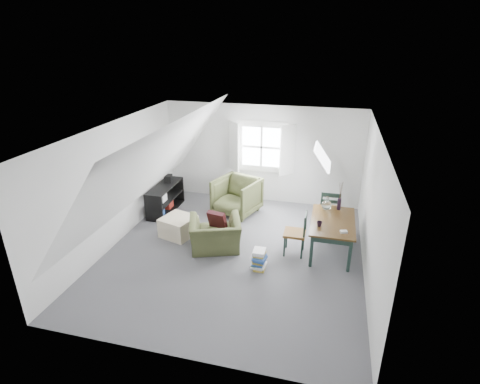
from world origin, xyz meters
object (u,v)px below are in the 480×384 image
(ottoman, at_px, (178,226))
(armchair_far, at_px, (237,213))
(dining_chair_far, at_px, (330,210))
(dining_chair_near, at_px, (297,233))
(armchair_near, at_px, (216,248))
(media_shelf, at_px, (165,200))
(dining_table, at_px, (332,225))
(magazine_stack, at_px, (259,260))

(ottoman, bearing_deg, armchair_far, 55.82)
(dining_chair_far, xyz_separation_m, dining_chair_near, (-0.60, -1.12, -0.05))
(armchair_near, distance_m, media_shelf, 2.23)
(armchair_near, relative_size, dining_chair_near, 1.12)
(dining_table, xyz_separation_m, media_shelf, (-4.03, 0.92, -0.30))
(media_shelf, relative_size, magazine_stack, 3.41)
(armchair_far, distance_m, ottoman, 1.70)
(dining_chair_near, bearing_deg, ottoman, -92.88)
(ottoman, bearing_deg, armchair_near, -19.05)
(armchair_far, height_order, media_shelf, media_shelf)
(armchair_near, bearing_deg, armchair_far, -109.69)
(dining_chair_far, bearing_deg, magazine_stack, 50.88)
(magazine_stack, bearing_deg, armchair_far, 114.58)
(armchair_near, bearing_deg, dining_chair_far, -168.56)
(dining_table, bearing_deg, ottoman, -177.35)
(dining_chair_far, relative_size, magazine_stack, 2.55)
(dining_chair_far, bearing_deg, armchair_far, -15.86)
(dining_chair_near, bearing_deg, magazine_stack, -40.79)
(armchair_near, bearing_deg, media_shelf, -57.82)
(media_shelf, distance_m, magazine_stack, 3.32)
(media_shelf, bearing_deg, dining_table, -10.41)
(armchair_far, relative_size, magazine_stack, 2.53)
(dining_chair_far, distance_m, dining_chair_near, 1.27)
(armchair_far, relative_size, ottoman, 1.53)
(ottoman, height_order, magazine_stack, ottoman)
(dining_chair_near, relative_size, media_shelf, 0.68)
(armchair_near, distance_m, ottoman, 1.03)
(ottoman, relative_size, dining_table, 0.46)
(dining_table, bearing_deg, armchair_far, 151.32)
(ottoman, bearing_deg, dining_table, 2.17)
(armchair_far, relative_size, media_shelf, 0.74)
(armchair_far, height_order, dining_table, dining_table)
(armchair_far, distance_m, media_shelf, 1.80)
(ottoman, relative_size, media_shelf, 0.48)
(armchair_far, xyz_separation_m, dining_table, (2.28, -1.27, 0.61))
(magazine_stack, bearing_deg, dining_chair_near, 49.63)
(armchair_near, relative_size, dining_table, 0.72)
(armchair_near, relative_size, magazine_stack, 2.61)
(armchair_near, bearing_deg, dining_table, 171.45)
(dining_table, height_order, dining_chair_near, dining_chair_near)
(armchair_far, bearing_deg, dining_chair_near, -23.94)
(armchair_near, xyz_separation_m, armchair_far, (0.00, 1.72, 0.00))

